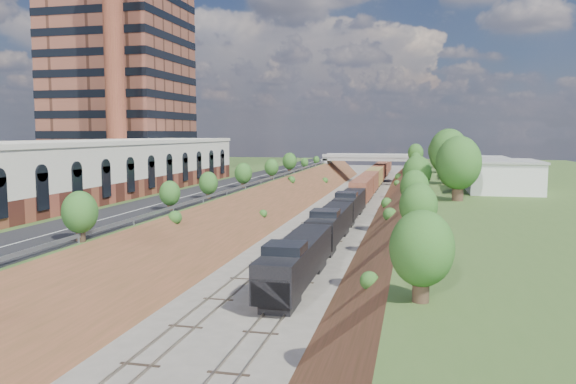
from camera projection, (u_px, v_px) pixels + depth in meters
name	position (u px, v px, depth m)	size (l,w,h in m)	color
ground	(187.00, 366.00, 31.25)	(400.00, 400.00, 0.00)	#6B665B
platform_left	(146.00, 194.00, 96.49)	(44.00, 180.00, 5.00)	#3F5D26
platform_right	(561.00, 205.00, 81.82)	(44.00, 180.00, 5.00)	#3F5D26
embankment_left	(270.00, 212.00, 91.86)	(7.07, 180.00, 7.07)	brown
embankment_right	(407.00, 217.00, 86.97)	(7.07, 180.00, 7.07)	brown
rail_left_track	(321.00, 213.00, 89.98)	(1.58, 180.00, 0.18)	gray
rail_right_track	(353.00, 214.00, 88.83)	(1.58, 180.00, 0.18)	gray
road	(244.00, 181.00, 92.33)	(8.00, 180.00, 0.10)	black
guardrail	(267.00, 179.00, 91.18)	(0.10, 171.00, 0.70)	#99999E
commercial_building	(102.00, 167.00, 73.42)	(14.30, 62.30, 7.00)	brown
highrise_tower	(119.00, 28.00, 107.39)	(22.00, 22.00, 53.90)	brown
smokestack	(114.00, 58.00, 90.93)	(3.20, 3.20, 40.00)	brown
overpass	(369.00, 163.00, 149.00)	(24.50, 8.30, 7.40)	gray
white_building_near	(502.00, 177.00, 75.70)	(9.00, 12.00, 4.00)	silver
white_building_far	(480.00, 169.00, 97.16)	(8.00, 10.00, 3.60)	silver
tree_right_large	(459.00, 164.00, 65.27)	(5.25, 5.25, 7.61)	#473323
tree_left_crest	(153.00, 196.00, 52.53)	(2.45, 2.45, 3.55)	#473323
freight_train	(368.00, 183.00, 116.22)	(3.04, 154.80, 4.55)	black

